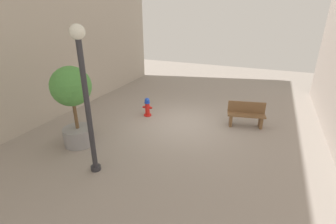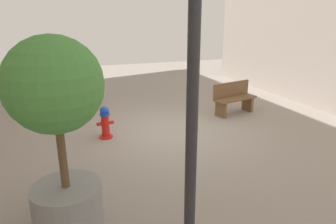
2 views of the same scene
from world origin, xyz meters
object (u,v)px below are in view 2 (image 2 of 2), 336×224
at_px(bench_near, 234,98).
at_px(street_lamp, 194,56).
at_px(fire_hydrant, 105,122).
at_px(planter_tree, 58,115).

xyz_separation_m(bench_near, street_lamp, (3.54, 4.63, 1.95)).
height_order(fire_hydrant, street_lamp, street_lamp).
bearing_deg(street_lamp, planter_tree, -34.12).
xyz_separation_m(fire_hydrant, bench_near, (-3.97, -0.61, 0.08)).
bearing_deg(fire_hydrant, planter_tree, 71.68).
distance_m(fire_hydrant, bench_near, 4.02).
height_order(fire_hydrant, planter_tree, planter_tree).
bearing_deg(planter_tree, fire_hydrant, -108.32).
bearing_deg(planter_tree, bench_near, -143.74).
height_order(fire_hydrant, bench_near, bench_near).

